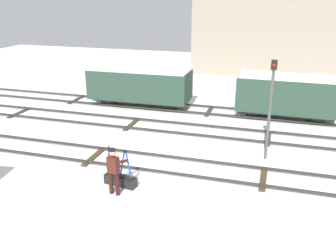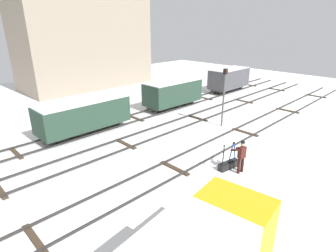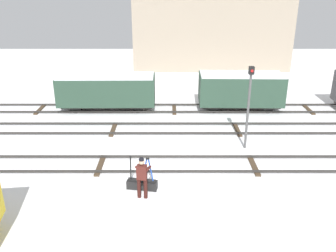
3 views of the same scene
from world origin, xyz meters
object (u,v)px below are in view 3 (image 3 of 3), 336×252
(signal_post, at_px, (248,100))
(freight_car_near_switch, at_px, (106,90))
(switch_lever_frame, at_px, (141,183))
(freight_car_back_track, at_px, (239,89))
(rail_worker, at_px, (141,175))

(signal_post, relative_size, freight_car_near_switch, 0.68)
(switch_lever_frame, bearing_deg, signal_post, 47.51)
(signal_post, height_order, freight_car_back_track, signal_post)
(switch_lever_frame, distance_m, freight_car_near_switch, 10.11)
(signal_post, xyz_separation_m, freight_car_back_track, (0.75, 5.77, -1.16))
(signal_post, distance_m, freight_car_near_switch, 9.80)
(signal_post, bearing_deg, freight_car_near_switch, 143.60)
(signal_post, bearing_deg, freight_car_back_track, 82.56)
(switch_lever_frame, xyz_separation_m, freight_car_back_track, (5.71, 9.64, 1.14))
(rail_worker, relative_size, signal_post, 0.42)
(rail_worker, xyz_separation_m, freight_car_back_track, (5.66, 10.26, 0.39))
(signal_post, relative_size, freight_car_back_track, 0.78)
(rail_worker, height_order, freight_car_near_switch, freight_car_near_switch)
(switch_lever_frame, bearing_deg, freight_car_back_track, 68.92)
(switch_lever_frame, height_order, freight_car_near_switch, freight_car_near_switch)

